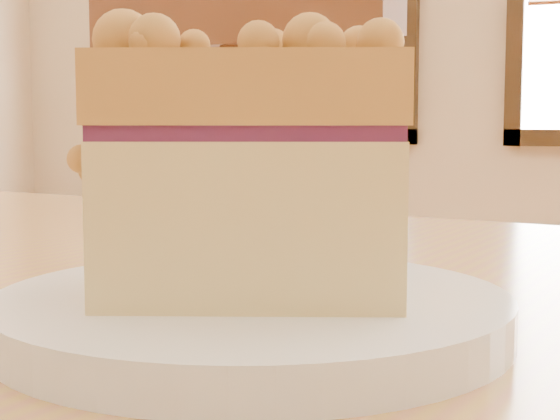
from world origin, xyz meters
TOP-DOWN VIEW (x-y plane):
  - cafe_chair_main at (-0.25, 0.69)m, footprint 0.55×0.55m
  - plate at (-0.02, 0.04)m, footprint 0.23×0.23m
  - cake_slice at (-0.02, 0.04)m, footprint 0.16×0.14m

SIDE VIEW (x-z plane):
  - cafe_chair_main at x=-0.25m, z-range 0.01..1.00m
  - plate at x=-0.02m, z-range 0.75..0.77m
  - cake_slice at x=-0.02m, z-range 0.77..0.89m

